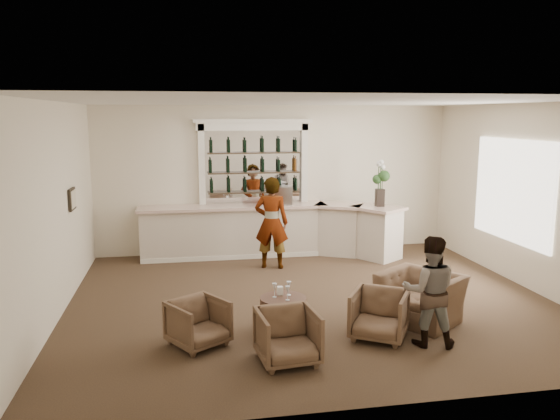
% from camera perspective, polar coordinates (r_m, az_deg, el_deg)
% --- Properties ---
extents(ground, '(8.00, 8.00, 0.00)m').
position_cam_1_polar(ground, '(9.40, 3.17, -9.30)').
color(ground, brown).
rests_on(ground, ground).
extents(room_shell, '(8.04, 7.02, 3.32)m').
position_cam_1_polar(room_shell, '(9.63, 3.27, 5.42)').
color(room_shell, '#EFE2C6').
rests_on(room_shell, ground).
extents(bar_counter, '(5.72, 1.80, 1.14)m').
position_cam_1_polar(bar_counter, '(12.04, -0.85, -2.15)').
color(bar_counter, beige).
rests_on(bar_counter, ground).
extents(back_bar_alcove, '(2.64, 0.25, 3.00)m').
position_cam_1_polar(back_bar_alcove, '(12.18, -2.76, 4.92)').
color(back_bar_alcove, white).
rests_on(back_bar_alcove, ground).
extents(cocktail_table, '(0.67, 0.67, 0.50)m').
position_cam_1_polar(cocktail_table, '(8.02, 0.32, -10.82)').
color(cocktail_table, '#452C1E').
rests_on(cocktail_table, ground).
extents(sommelier, '(0.78, 0.62, 1.87)m').
position_cam_1_polar(sommelier, '(11.04, -0.90, -1.34)').
color(sommelier, gray).
rests_on(sommelier, ground).
extents(guest, '(0.87, 0.76, 1.51)m').
position_cam_1_polar(guest, '(7.68, 15.36, -8.16)').
color(guest, gray).
rests_on(guest, ground).
extents(armchair_left, '(0.96, 0.96, 0.64)m').
position_cam_1_polar(armchair_left, '(7.60, -8.54, -11.60)').
color(armchair_left, brown).
rests_on(armchair_left, ground).
extents(armchair_center, '(0.80, 0.82, 0.68)m').
position_cam_1_polar(armchair_center, '(7.04, 0.80, -13.08)').
color(armchair_center, brown).
rests_on(armchair_center, ground).
extents(armchair_right, '(1.02, 1.03, 0.69)m').
position_cam_1_polar(armchair_right, '(7.86, 10.32, -10.72)').
color(armchair_right, brown).
rests_on(armchair_right, ground).
extents(armchair_far, '(1.45, 1.48, 0.73)m').
position_cam_1_polar(armchair_far, '(8.63, 14.46, -8.84)').
color(armchair_far, brown).
rests_on(armchair_far, ground).
extents(espresso_machine, '(0.52, 0.46, 0.40)m').
position_cam_1_polar(espresso_machine, '(12.01, 0.22, 1.53)').
color(espresso_machine, '#AEAEB2').
rests_on(espresso_machine, bar_counter).
extents(flower_vase, '(0.26, 0.26, 1.00)m').
position_cam_1_polar(flower_vase, '(11.92, 10.44, 3.06)').
color(flower_vase, black).
rests_on(flower_vase, bar_counter).
extents(wine_glass_bar_left, '(0.07, 0.07, 0.21)m').
position_cam_1_polar(wine_glass_bar_left, '(11.91, -0.47, 1.00)').
color(wine_glass_bar_left, white).
rests_on(wine_glass_bar_left, bar_counter).
extents(wine_glass_bar_right, '(0.07, 0.07, 0.21)m').
position_cam_1_polar(wine_glass_bar_right, '(11.99, -1.40, 1.06)').
color(wine_glass_bar_right, white).
rests_on(wine_glass_bar_right, bar_counter).
extents(wine_glass_tbl_a, '(0.07, 0.07, 0.21)m').
position_cam_1_polar(wine_glass_tbl_a, '(7.91, -0.58, -8.39)').
color(wine_glass_tbl_a, white).
rests_on(wine_glass_tbl_a, cocktail_table).
extents(wine_glass_tbl_b, '(0.07, 0.07, 0.21)m').
position_cam_1_polar(wine_glass_tbl_b, '(8.00, 0.93, -8.19)').
color(wine_glass_tbl_b, white).
rests_on(wine_glass_tbl_b, cocktail_table).
extents(wine_glass_tbl_c, '(0.07, 0.07, 0.21)m').
position_cam_1_polar(wine_glass_tbl_c, '(7.79, 0.80, -8.69)').
color(wine_glass_tbl_c, white).
rests_on(wine_glass_tbl_c, cocktail_table).
extents(napkin_holder, '(0.08, 0.08, 0.12)m').
position_cam_1_polar(napkin_holder, '(8.05, 0.00, -8.42)').
color(napkin_holder, white).
rests_on(napkin_holder, cocktail_table).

